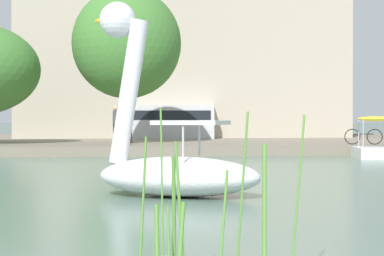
# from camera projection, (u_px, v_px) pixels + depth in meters

# --- Properties ---
(shore_bank_far) EXTENTS (111.92, 25.84, 0.38)m
(shore_bank_far) POSITION_uv_depth(u_px,v_px,m) (193.00, 142.00, 41.37)
(shore_bank_far) COLOR slate
(shore_bank_far) RESTS_ON ground_plane
(swan_boat) EXTENTS (3.54, 2.56, 3.79)m
(swan_boat) POSITION_uv_depth(u_px,v_px,m) (169.00, 154.00, 13.77)
(swan_boat) COLOR white
(swan_boat) RESTS_ON ground_plane
(pedal_boat_yellow) EXTENTS (1.78, 2.49, 1.60)m
(pedal_boat_yellow) POSITION_uv_depth(u_px,v_px,m) (376.00, 146.00, 27.18)
(pedal_boat_yellow) COLOR white
(pedal_boat_yellow) RESTS_ON ground_plane
(tree_broadleaf_right) EXTENTS (6.94, 6.98, 7.17)m
(tree_broadleaf_right) POSITION_uv_depth(u_px,v_px,m) (127.00, 44.00, 33.07)
(tree_broadleaf_right) COLOR #423323
(tree_broadleaf_right) RESTS_ON shore_bank_far
(person_on_path) EXTENTS (0.25, 0.27, 1.70)m
(person_on_path) POSITION_uv_depth(u_px,v_px,m) (116.00, 124.00, 30.07)
(person_on_path) COLOR black
(person_on_path) RESTS_ON shore_bank_far
(bicycle_parked) EXTENTS (1.62, 0.34, 0.70)m
(bicycle_parked) POSITION_uv_depth(u_px,v_px,m) (363.00, 137.00, 31.29)
(bicycle_parked) COLOR black
(bicycle_parked) RESTS_ON shore_bank_far
(parked_van) EXTENTS (5.04, 2.18, 1.90)m
(parked_van) POSITION_uv_depth(u_px,v_px,m) (171.00, 121.00, 40.98)
(parked_van) COLOR silver
(parked_van) RESTS_ON shore_bank_far
(apartment_block) EXTENTS (20.45, 10.27, 11.38)m
(apartment_block) POSITION_uv_depth(u_px,v_px,m) (179.00, 48.00, 46.09)
(apartment_block) COLOR #B2A893
(apartment_block) RESTS_ON shore_bank_far
(reed_clump_foreground) EXTENTS (3.09, 1.47, 1.60)m
(reed_clump_foreground) POSITION_uv_depth(u_px,v_px,m) (160.00, 228.00, 5.59)
(reed_clump_foreground) COLOR #568E38
(reed_clump_foreground) RESTS_ON ground_plane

